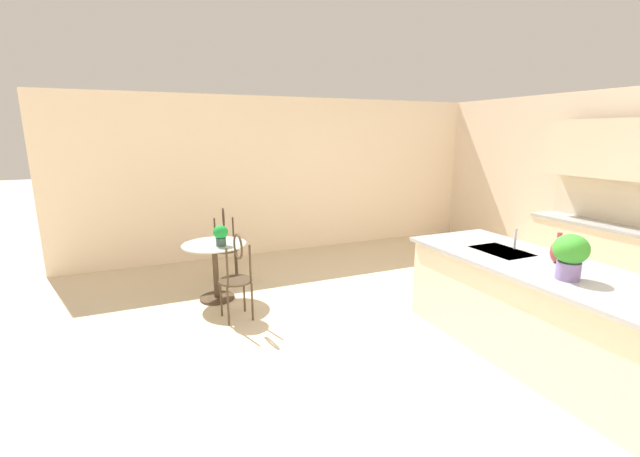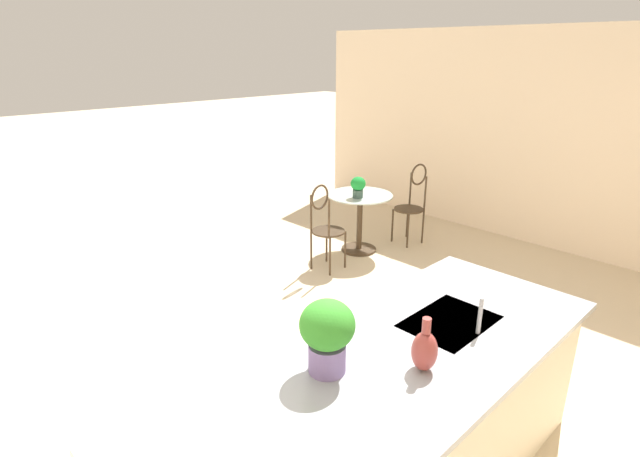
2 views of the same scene
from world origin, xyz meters
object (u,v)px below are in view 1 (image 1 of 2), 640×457
(bistro_table, at_px, (215,266))
(chair_near_window, at_px, (237,273))
(vase_on_counter, at_px, (558,251))
(potted_plant_counter_near, at_px, (571,254))
(potted_plant_on_table, at_px, (221,234))
(chair_by_island, at_px, (225,241))

(bistro_table, distance_m, chair_near_window, 0.75)
(vase_on_counter, bearing_deg, potted_plant_counter_near, -43.02)
(potted_plant_on_table, distance_m, vase_on_counter, 3.65)
(bistro_table, bearing_deg, potted_plant_counter_near, 38.75)
(potted_plant_counter_near, xyz_separation_m, vase_on_counter, (-0.35, 0.33, -0.11))
(chair_near_window, xyz_separation_m, potted_plant_counter_near, (2.25, 2.27, 0.57))
(bistro_table, relative_size, chair_by_island, 0.77)
(bistro_table, height_order, chair_by_island, chair_by_island)
(potted_plant_counter_near, distance_m, vase_on_counter, 0.49)
(chair_near_window, distance_m, vase_on_counter, 3.25)
(potted_plant_counter_near, bearing_deg, vase_on_counter, 136.98)
(chair_near_window, xyz_separation_m, potted_plant_on_table, (-0.60, -0.05, 0.31))
(chair_by_island, relative_size, vase_on_counter, 3.62)
(potted_plant_on_table, bearing_deg, chair_near_window, 4.84)
(bistro_table, bearing_deg, chair_by_island, 159.96)
(bistro_table, relative_size, potted_plant_counter_near, 2.09)
(bistro_table, bearing_deg, potted_plant_on_table, 28.85)
(potted_plant_counter_near, height_order, vase_on_counter, potted_plant_counter_near)
(potted_plant_on_table, bearing_deg, bistro_table, -151.15)
(bistro_table, relative_size, vase_on_counter, 2.78)
(potted_plant_counter_near, relative_size, vase_on_counter, 1.33)
(chair_near_window, relative_size, chair_by_island, 1.00)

